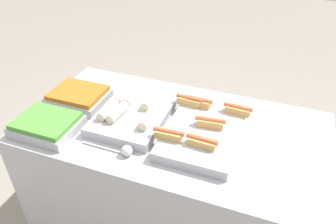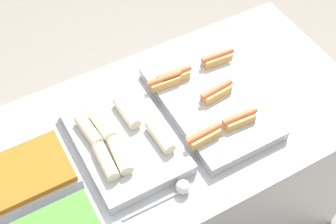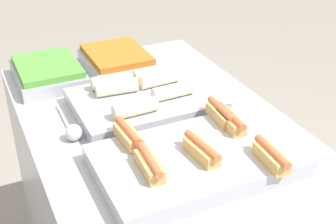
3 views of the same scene
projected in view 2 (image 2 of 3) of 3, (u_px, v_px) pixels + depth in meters
ground_plane at (174, 224)px, 2.49m from camera, size 12.00×12.00×0.00m
counter at (174, 181)px, 2.14m from camera, size 1.49×0.80×0.91m
tray_hotdogs at (209, 101)px, 1.80m from camera, size 0.40×0.55×0.10m
tray_wraps at (123, 140)px, 1.69m from camera, size 0.33×0.47×0.10m
tray_side_back at (29, 175)px, 1.60m from camera, size 0.30×0.24×0.07m
serving_spoon_near at (179, 189)px, 1.58m from camera, size 0.25×0.05×0.05m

